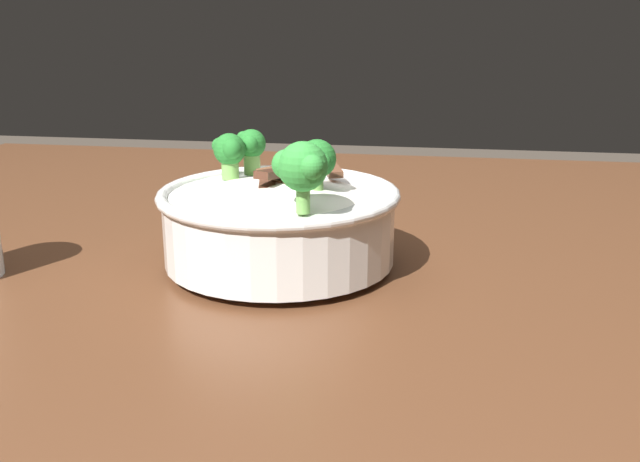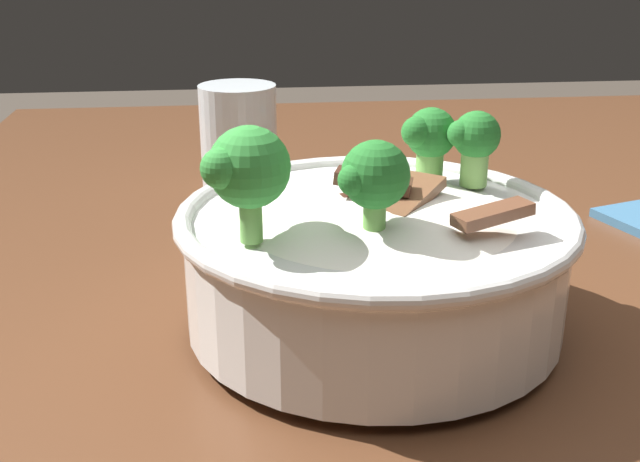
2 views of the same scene
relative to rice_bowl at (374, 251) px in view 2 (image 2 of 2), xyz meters
The scene contains 3 objects.
dining_table 0.18m from the rice_bowl, 84.11° to the right, with size 1.46×1.07×0.77m.
rice_bowl is the anchor object (origin of this frame).
drinking_glass 0.33m from the rice_bowl, 14.58° to the left, with size 0.08×0.08×0.11m.
Camera 2 is at (-0.47, 0.21, 1.02)m, focal length 43.99 mm.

